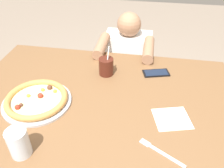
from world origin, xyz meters
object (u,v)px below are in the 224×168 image
Objects in this scene: pizza_near at (37,100)px; diner_seated at (127,72)px; water_cup_clear at (19,142)px; cell_phone at (156,73)px; fork at (159,152)px; drink_cup_colored at (106,66)px.

pizza_near is 0.95m from diner_seated.
water_cup_clear is (0.07, -0.29, 0.04)m from pizza_near.
pizza_near is 2.78× the size of water_cup_clear.
cell_phone is (0.51, 0.65, -0.06)m from water_cup_clear.
diner_seated reaches higher than water_cup_clear.
pizza_near is at bearing -147.99° from cell_phone.
diner_seated reaches higher than fork.
diner_seated is (-0.21, 0.45, -0.32)m from cell_phone.
cell_phone is (-0.03, 0.56, 0.00)m from fork.
diner_seated reaches higher than pizza_near.
pizza_near is at bearing -114.20° from diner_seated.
pizza_near is 1.83× the size of fork.
pizza_near is at bearing 162.02° from fork.
drink_cup_colored is 0.62m from diner_seated.
diner_seated is at bearing 74.86° from water_cup_clear.
pizza_near is 0.36× the size of diner_seated.
drink_cup_colored is at bearing 121.73° from fork.
drink_cup_colored reaches higher than fork.
fork is (0.31, -0.51, -0.05)m from drink_cup_colored.
fork is (0.60, -0.20, -0.02)m from pizza_near.
drink_cup_colored is at bearing -169.91° from cell_phone.
drink_cup_colored is at bearing 46.87° from pizza_near.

